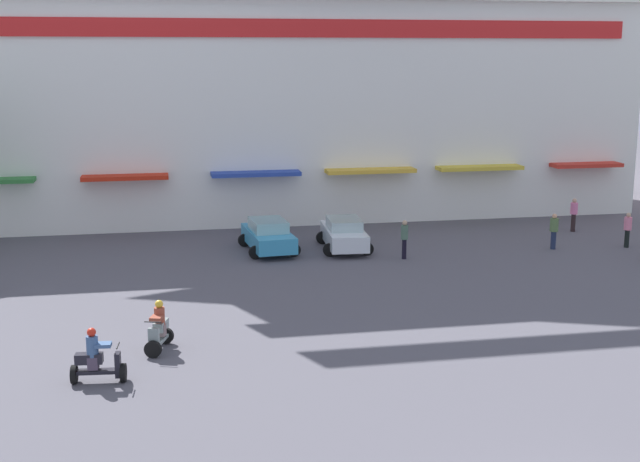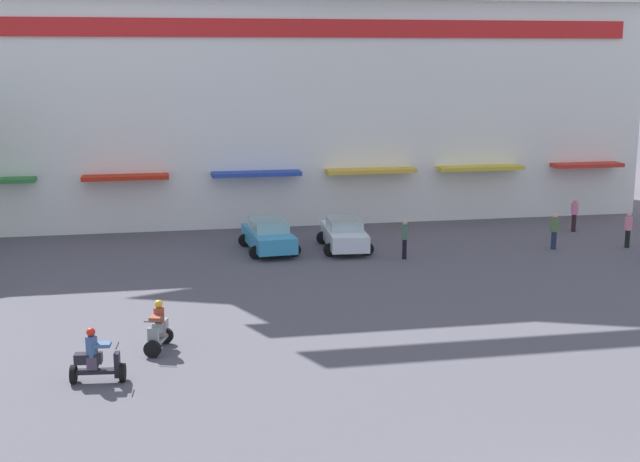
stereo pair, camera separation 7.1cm
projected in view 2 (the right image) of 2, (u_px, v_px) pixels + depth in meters
ground_plane at (406, 326)px, 28.07m from camera, size 128.00×128.00×0.00m
colonial_building at (296, 36)px, 47.48m from camera, size 36.83×14.57×22.64m
parked_car_0 at (269, 235)px, 38.44m from camera, size 2.57×4.27×1.48m
parked_car_1 at (344, 234)px, 38.83m from camera, size 2.46×4.24×1.46m
scooter_rider_0 at (159, 330)px, 25.61m from camera, size 0.92×1.48×1.56m
scooter_rider_4 at (96, 360)px, 23.10m from camera, size 1.51×0.66×1.58m
pedestrian_0 at (405, 237)px, 36.99m from camera, size 0.45×0.45×1.73m
pedestrian_1 at (574, 213)px, 42.70m from camera, size 0.38×0.38×1.71m
pedestrian_2 at (628, 228)px, 39.19m from camera, size 0.50×0.50×1.65m
pedestrian_3 at (554, 229)px, 38.88m from camera, size 0.41×0.41×1.66m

